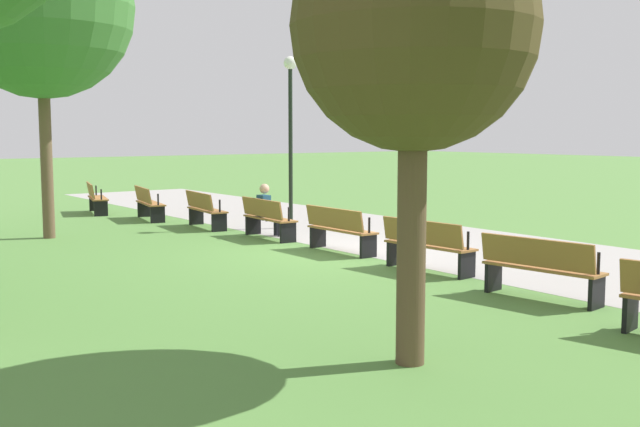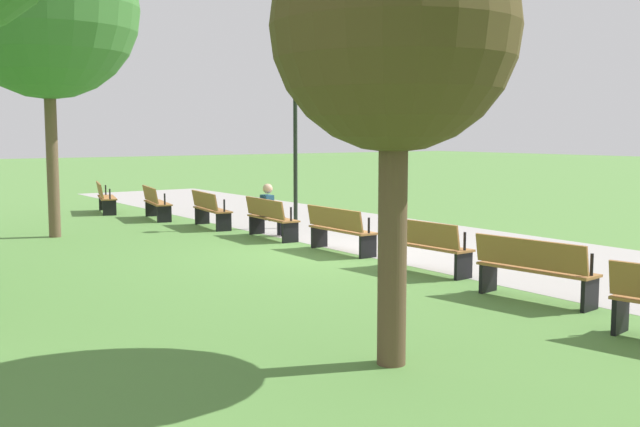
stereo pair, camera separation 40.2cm
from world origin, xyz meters
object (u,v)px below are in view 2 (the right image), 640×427
at_px(tree_3, 395,30).
at_px(bench_4, 340,229).
at_px(bench_0, 105,197).
at_px(bench_5, 424,245).
at_px(tree_0, 46,7).
at_px(bench_2, 210,209).
at_px(bench_6, 534,268).
at_px(bench_3, 270,217).
at_px(lamp_post, 295,110).
at_px(person_seated, 271,209).
at_px(bench_1, 155,202).

bearing_deg(tree_3, bench_4, 147.87).
height_order(bench_0, bench_5, same).
bearing_deg(tree_0, bench_2, 82.04).
bearing_deg(tree_0, bench_6, 19.06).
bearing_deg(tree_0, bench_3, 52.22).
height_order(bench_2, lamp_post, lamp_post).
distance_m(bench_2, bench_6, 9.92).
bearing_deg(person_seated, bench_4, 2.10).
distance_m(bench_6, tree_3, 4.58).
xyz_separation_m(bench_2, bench_6, (9.92, 0.00, 0.00)).
bearing_deg(bench_6, bench_3, 170.71).
height_order(bench_0, tree_0, tree_0).
xyz_separation_m(tree_0, lamp_post, (1.75, 5.32, -2.17)).
height_order(bench_3, bench_4, same).
height_order(bench_2, tree_0, tree_0).
relative_size(bench_2, lamp_post, 0.42).
xyz_separation_m(bench_4, tree_3, (6.00, -3.77, 2.84)).
distance_m(bench_1, tree_3, 14.04).
height_order(bench_5, lamp_post, lamp_post).
height_order(bench_4, tree_0, tree_0).
bearing_deg(bench_5, person_seated, 174.55).
xyz_separation_m(bench_0, tree_3, (15.84, -2.48, 2.84)).
bearing_deg(bench_0, bench_6, 18.59).
bearing_deg(tree_3, bench_0, 171.08).
bearing_deg(tree_0, bench_5, 25.80).
bearing_deg(bench_6, lamp_post, 161.40).
height_order(bench_4, person_seated, person_seated).
distance_m(bench_1, bench_6, 12.39).
relative_size(bench_1, bench_4, 1.03).
height_order(bench_5, tree_3, tree_3).
xyz_separation_m(bench_2, bench_4, (4.96, 0.32, 0.00)).
xyz_separation_m(bench_6, person_seated, (-7.68, 0.40, 0.16)).
bearing_deg(bench_2, bench_5, 9.29).
bearing_deg(person_seated, tree_3, -20.08).
bearing_deg(bench_2, person_seated, 17.50).
distance_m(bench_1, bench_4, 7.45).
distance_m(bench_5, person_seated, 5.21).
xyz_separation_m(bench_1, bench_6, (12.38, 0.40, 0.00)).
distance_m(bench_5, tree_3, 5.83).
relative_size(person_seated, tree_3, 0.26).
relative_size(bench_6, lamp_post, 0.42).
relative_size(bench_4, bench_6, 0.97).
xyz_separation_m(bench_0, lamp_post, (6.12, 2.67, 2.41)).
relative_size(bench_6, person_seated, 1.47).
height_order(bench_6, lamp_post, lamp_post).
distance_m(bench_4, tree_0, 8.14).
bearing_deg(bench_6, person_seated, 169.59).
xyz_separation_m(tree_0, tree_3, (11.46, 0.16, -1.74)).
bearing_deg(tree_3, bench_1, 167.22).
relative_size(bench_0, bench_3, 1.02).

